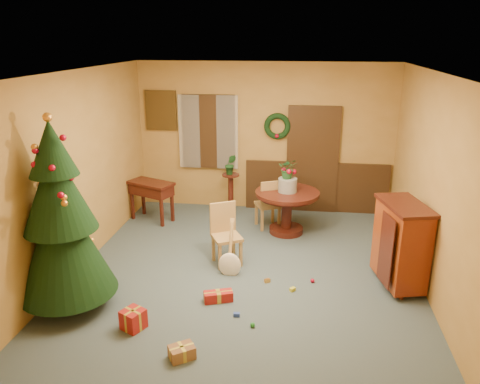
% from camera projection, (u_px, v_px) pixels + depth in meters
% --- Properties ---
extents(room_envelope, '(5.50, 5.50, 5.50)m').
position_uv_depth(room_envelope, '(274.00, 155.00, 9.18)').
color(room_envelope, '#34434B').
rests_on(room_envelope, ground).
extents(dining_table, '(1.12, 1.12, 0.77)m').
position_uv_depth(dining_table, '(287.00, 204.00, 8.22)').
color(dining_table, black).
rests_on(dining_table, floor).
extents(urn, '(0.33, 0.33, 0.24)m').
position_uv_depth(urn, '(288.00, 185.00, 8.10)').
color(urn, slate).
rests_on(urn, dining_table).
extents(centerpiece_plant, '(0.32, 0.28, 0.36)m').
position_uv_depth(centerpiece_plant, '(288.00, 168.00, 8.01)').
color(centerpiece_plant, '#1E4C23').
rests_on(centerpiece_plant, urn).
extents(chair_near, '(0.55, 0.55, 0.94)m').
position_uv_depth(chair_near, '(225.00, 231.00, 7.15)').
color(chair_near, '#9E763F').
rests_on(chair_near, floor).
extents(chair_far, '(0.53, 0.53, 0.93)m').
position_uv_depth(chair_far, '(269.00, 202.00, 8.41)').
color(chair_far, '#9E763F').
rests_on(chair_far, floor).
extents(guitar, '(0.48, 0.59, 0.77)m').
position_uv_depth(guitar, '(230.00, 250.00, 6.78)').
color(guitar, white).
rests_on(guitar, floor).
extents(plant_stand, '(0.33, 0.33, 0.85)m').
position_uv_depth(plant_stand, '(231.00, 190.00, 8.97)').
color(plant_stand, black).
rests_on(plant_stand, floor).
extents(stand_plant, '(0.24, 0.20, 0.39)m').
position_uv_depth(stand_plant, '(231.00, 164.00, 8.81)').
color(stand_plant, '#19471E').
rests_on(stand_plant, plant_stand).
extents(christmas_tree, '(1.22, 1.22, 2.52)m').
position_uv_depth(christmas_tree, '(61.00, 221.00, 5.73)').
color(christmas_tree, '#382111').
rests_on(christmas_tree, floor).
extents(writing_desk, '(0.95, 0.73, 0.76)m').
position_uv_depth(writing_desk, '(151.00, 191.00, 8.77)').
color(writing_desk, black).
rests_on(writing_desk, floor).
extents(sideboard, '(0.72, 1.04, 1.22)m').
position_uv_depth(sideboard, '(401.00, 243.00, 6.42)').
color(sideboard, '#5A140A').
rests_on(sideboard, floor).
extents(gift_a, '(0.33, 0.31, 0.15)m').
position_uv_depth(gift_a, '(182.00, 352.00, 5.10)').
color(gift_a, brown).
rests_on(gift_a, floor).
extents(gift_b, '(0.33, 0.33, 0.25)m').
position_uv_depth(gift_b, '(133.00, 319.00, 5.61)').
color(gift_b, maroon).
rests_on(gift_b, floor).
extents(gift_c, '(0.27, 0.22, 0.13)m').
position_uv_depth(gift_c, '(81.00, 291.00, 6.35)').
color(gift_c, brown).
rests_on(gift_c, floor).
extents(gift_d, '(0.41, 0.27, 0.14)m').
position_uv_depth(gift_d, '(218.00, 296.00, 6.20)').
color(gift_d, maroon).
rests_on(gift_d, floor).
extents(toy_a, '(0.08, 0.06, 0.05)m').
position_uv_depth(toy_a, '(237.00, 315.00, 5.87)').
color(toy_a, '#253EA0').
rests_on(toy_a, floor).
extents(toy_b, '(0.06, 0.06, 0.06)m').
position_uv_depth(toy_b, '(253.00, 325.00, 5.65)').
color(toy_b, '#238129').
rests_on(toy_b, floor).
extents(toy_c, '(0.09, 0.09, 0.05)m').
position_uv_depth(toy_c, '(293.00, 289.00, 6.45)').
color(toy_c, yellow).
rests_on(toy_c, floor).
extents(toy_d, '(0.06, 0.06, 0.06)m').
position_uv_depth(toy_d, '(312.00, 281.00, 6.67)').
color(toy_d, '#B70C2A').
rests_on(toy_d, floor).
extents(toy_e, '(0.09, 0.08, 0.05)m').
position_uv_depth(toy_e, '(267.00, 281.00, 6.68)').
color(toy_e, gold).
rests_on(toy_e, floor).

